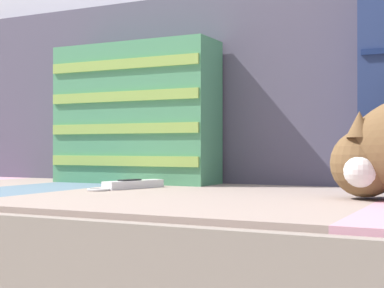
# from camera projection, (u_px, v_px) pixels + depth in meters

# --- Properties ---
(couch) EXTENTS (2.07, 0.87, 0.37)m
(couch) POSITION_uv_depth(u_px,v_px,m) (127.00, 275.00, 1.30)
(couch) COLOR #3D3838
(couch) RESTS_ON ground_plane
(sofa_backrest) EXTENTS (2.03, 0.14, 0.50)m
(sofa_backrest) POSITION_uv_depth(u_px,v_px,m) (199.00, 91.00, 1.63)
(sofa_backrest) COLOR #514C60
(sofa_backrest) RESTS_ON couch
(throw_pillow_striped) EXTENTS (0.44, 0.14, 0.36)m
(throw_pillow_striped) POSITION_uv_depth(u_px,v_px,m) (135.00, 114.00, 1.55)
(throw_pillow_striped) COLOR #4C9366
(throw_pillow_striped) RESTS_ON couch
(game_remote_near) EXTENTS (0.10, 0.21, 0.02)m
(game_remote_near) POSITION_uv_depth(u_px,v_px,m) (131.00, 185.00, 1.33)
(game_remote_near) COLOR white
(game_remote_near) RESTS_ON couch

